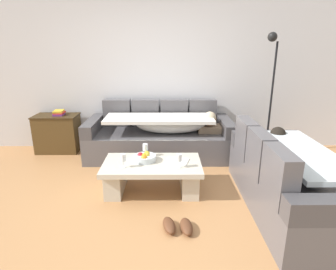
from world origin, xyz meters
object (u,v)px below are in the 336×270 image
(wine_glass_far_back, at_px, (145,148))
(pair_of_shoes, at_px, (178,226))
(fruit_bowl, at_px, (145,157))
(wine_glass_near_right, at_px, (179,158))
(book_stack_on_cabinet, at_px, (59,113))
(floor_lamp, at_px, (270,89))
(couch_along_wall, at_px, (162,136))
(couch_near_window, at_px, (289,179))
(wine_glass_near_left, at_px, (123,158))
(coffee_table, at_px, (152,173))
(open_magazine, at_px, (177,161))
(side_cabinet, at_px, (58,133))

(wine_glass_far_back, relative_size, pair_of_shoes, 0.51)
(fruit_bowl, relative_size, wine_glass_near_right, 1.69)
(fruit_bowl, relative_size, pair_of_shoes, 0.85)
(book_stack_on_cabinet, distance_m, floor_lamp, 3.47)
(couch_along_wall, height_order, wine_glass_far_back, couch_along_wall)
(couch_near_window, height_order, wine_glass_near_left, couch_near_window)
(couch_along_wall, height_order, couch_near_window, same)
(book_stack_on_cabinet, height_order, floor_lamp, floor_lamp)
(pair_of_shoes, bearing_deg, coffee_table, 109.62)
(wine_glass_near_left, distance_m, floor_lamp, 2.60)
(coffee_table, bearing_deg, pair_of_shoes, -70.38)
(fruit_bowl, distance_m, wine_glass_near_right, 0.47)
(floor_lamp, bearing_deg, wine_glass_near_left, -147.67)
(book_stack_on_cabinet, bearing_deg, couch_along_wall, -7.65)
(coffee_table, relative_size, open_magazine, 4.29)
(coffee_table, height_order, wine_glass_near_right, wine_glass_near_right)
(wine_glass_far_back, bearing_deg, couch_near_window, -20.03)
(side_cabinet, bearing_deg, wine_glass_near_left, -49.15)
(fruit_bowl, height_order, floor_lamp, floor_lamp)
(coffee_table, distance_m, book_stack_on_cabinet, 2.23)
(wine_glass_far_back, distance_m, open_magazine, 0.45)
(couch_along_wall, height_order, fruit_bowl, couch_along_wall)
(wine_glass_far_back, bearing_deg, coffee_table, -66.88)
(side_cabinet, bearing_deg, book_stack_on_cabinet, 6.43)
(wine_glass_near_right, xyz_separation_m, wine_glass_far_back, (-0.42, 0.37, 0.00))
(pair_of_shoes, bearing_deg, fruit_bowl, 113.51)
(coffee_table, xyz_separation_m, wine_glass_far_back, (-0.10, 0.23, 0.26))
(couch_near_window, height_order, fruit_bowl, couch_near_window)
(couch_along_wall, relative_size, wine_glass_near_right, 14.03)
(open_magazine, bearing_deg, side_cabinet, 161.14)
(couch_along_wall, relative_size, floor_lamp, 1.19)
(couch_near_window, distance_m, fruit_bowl, 1.69)
(couch_along_wall, bearing_deg, book_stack_on_cabinet, 172.35)
(wine_glass_far_back, bearing_deg, wine_glass_near_right, -41.19)
(wine_glass_near_left, bearing_deg, open_magazine, 16.36)
(side_cabinet, bearing_deg, open_magazine, -34.76)
(couch_near_window, height_order, book_stack_on_cabinet, couch_near_window)
(fruit_bowl, distance_m, wine_glass_far_back, 0.17)
(coffee_table, xyz_separation_m, wine_glass_near_left, (-0.33, -0.13, 0.26))
(fruit_bowl, height_order, book_stack_on_cabinet, book_stack_on_cabinet)
(couch_near_window, relative_size, fruit_bowl, 7.02)
(couch_near_window, relative_size, book_stack_on_cabinet, 9.19)
(fruit_bowl, height_order, side_cabinet, side_cabinet)
(couch_near_window, xyz_separation_m, wine_glass_near_left, (-1.86, 0.24, 0.16))
(wine_glass_near_left, bearing_deg, fruit_bowl, 40.41)
(couch_along_wall, relative_size, side_cabinet, 3.24)
(side_cabinet, height_order, floor_lamp, floor_lamp)
(wine_glass_near_left, height_order, floor_lamp, floor_lamp)
(fruit_bowl, distance_m, floor_lamp, 2.32)
(coffee_table, bearing_deg, wine_glass_near_right, -23.62)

